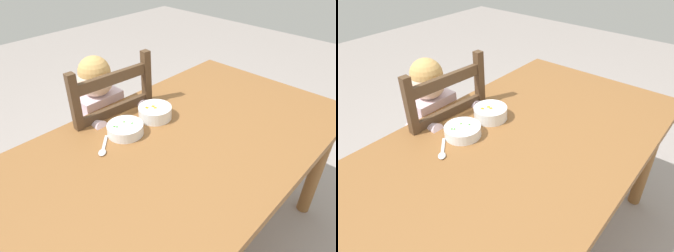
{
  "view_description": "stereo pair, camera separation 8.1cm",
  "coord_description": "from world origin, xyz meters",
  "views": [
    {
      "loc": [
        -0.79,
        -0.66,
        1.47
      ],
      "look_at": [
        -0.02,
        0.06,
        0.76
      ],
      "focal_mm": 32.73,
      "sensor_mm": 36.0,
      "label": 1
    },
    {
      "loc": [
        -0.84,
        -0.6,
        1.47
      ],
      "look_at": [
        -0.02,
        0.06,
        0.76
      ],
      "focal_mm": 32.73,
      "sensor_mm": 36.0,
      "label": 2
    }
  ],
  "objects": [
    {
      "name": "child_figure",
      "position": [
        -0.05,
        0.5,
        0.62
      ],
      "size": [
        0.32,
        0.31,
        0.95
      ],
      "color": "silver",
      "rests_on": "ground"
    },
    {
      "name": "ground_plane",
      "position": [
        0.0,
        0.0,
        0.0
      ],
      "size": [
        8.0,
        8.0,
        0.0
      ],
      "primitive_type": "plane",
      "color": "gray"
    },
    {
      "name": "dining_chair",
      "position": [
        -0.05,
        0.5,
        0.46
      ],
      "size": [
        0.45,
        0.45,
        0.97
      ],
      "color": "#4D3622",
      "rests_on": "ground"
    },
    {
      "name": "bowl_of_carrots",
      "position": [
        0.04,
        0.2,
        0.74
      ],
      "size": [
        0.15,
        0.15,
        0.06
      ],
      "color": "white",
      "rests_on": "dining_table"
    },
    {
      "name": "spoon",
      "position": [
        -0.27,
        0.18,
        0.72
      ],
      "size": [
        0.11,
        0.11,
        0.01
      ],
      "color": "silver",
      "rests_on": "dining_table"
    },
    {
      "name": "bowl_of_peas",
      "position": [
        -0.14,
        0.2,
        0.74
      ],
      "size": [
        0.15,
        0.15,
        0.05
      ],
      "color": "white",
      "rests_on": "dining_table"
    },
    {
      "name": "dining_table",
      "position": [
        0.0,
        0.0,
        0.63
      ],
      "size": [
        1.57,
        0.91,
        0.71
      ],
      "color": "brown",
      "rests_on": "ground"
    }
  ]
}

